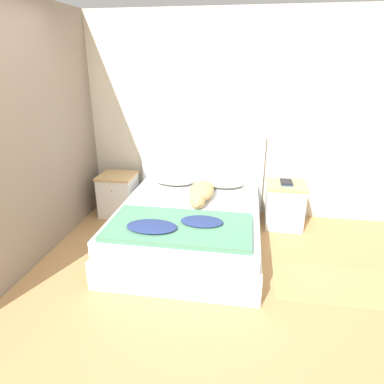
{
  "coord_description": "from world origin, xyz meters",
  "views": [
    {
      "loc": [
        0.7,
        -2.28,
        1.97
      ],
      "look_at": [
        0.11,
        1.27,
        0.58
      ],
      "focal_mm": 32.0,
      "sensor_mm": 36.0,
      "label": 1
    }
  ],
  "objects_px": {
    "bed": "(189,227)",
    "nightstand_left": "(119,194)",
    "nightstand_right": "(284,205)",
    "pillow_left": "(175,179)",
    "pillow_right": "(223,181)",
    "dog": "(201,192)",
    "book_stack": "(286,182)"
  },
  "relations": [
    {
      "from": "nightstand_left",
      "to": "pillow_right",
      "type": "bearing_deg",
      "value": 0.22
    },
    {
      "from": "nightstand_left",
      "to": "pillow_right",
      "type": "relative_size",
      "value": 1.01
    },
    {
      "from": "pillow_left",
      "to": "pillow_right",
      "type": "bearing_deg",
      "value": 0.0
    },
    {
      "from": "bed",
      "to": "nightstand_left",
      "type": "relative_size",
      "value": 3.42
    },
    {
      "from": "nightstand_left",
      "to": "book_stack",
      "type": "distance_m",
      "value": 2.19
    },
    {
      "from": "bed",
      "to": "book_stack",
      "type": "bearing_deg",
      "value": 32.86
    },
    {
      "from": "pillow_right",
      "to": "dog",
      "type": "relative_size",
      "value": 0.69
    },
    {
      "from": "nightstand_left",
      "to": "nightstand_right",
      "type": "height_order",
      "value": "same"
    },
    {
      "from": "bed",
      "to": "dog",
      "type": "xyz_separation_m",
      "value": [
        0.1,
        0.25,
        0.32
      ]
    },
    {
      "from": "nightstand_left",
      "to": "book_stack",
      "type": "xyz_separation_m",
      "value": [
        2.17,
        -0.0,
        0.3
      ]
    },
    {
      "from": "bed",
      "to": "pillow_right",
      "type": "height_order",
      "value": "pillow_right"
    },
    {
      "from": "nightstand_right",
      "to": "book_stack",
      "type": "distance_m",
      "value": 0.3
    },
    {
      "from": "bed",
      "to": "dog",
      "type": "height_order",
      "value": "dog"
    },
    {
      "from": "nightstand_left",
      "to": "nightstand_right",
      "type": "xyz_separation_m",
      "value": [
        2.18,
        0.0,
        0.0
      ]
    },
    {
      "from": "pillow_left",
      "to": "book_stack",
      "type": "xyz_separation_m",
      "value": [
        1.39,
        -0.01,
        0.03
      ]
    },
    {
      "from": "dog",
      "to": "nightstand_right",
      "type": "bearing_deg",
      "value": 24.42
    },
    {
      "from": "book_stack",
      "to": "dog",
      "type": "bearing_deg",
      "value": -155.69
    },
    {
      "from": "nightstand_right",
      "to": "book_stack",
      "type": "bearing_deg",
      "value": -137.54
    },
    {
      "from": "nightstand_right",
      "to": "dog",
      "type": "distance_m",
      "value": 1.12
    },
    {
      "from": "nightstand_right",
      "to": "pillow_right",
      "type": "height_order",
      "value": "pillow_right"
    },
    {
      "from": "bed",
      "to": "nightstand_right",
      "type": "distance_m",
      "value": 1.3
    },
    {
      "from": "pillow_right",
      "to": "bed",
      "type": "bearing_deg",
      "value": -113.34
    },
    {
      "from": "bed",
      "to": "pillow_right",
      "type": "bearing_deg",
      "value": 66.66
    },
    {
      "from": "pillow_right",
      "to": "book_stack",
      "type": "xyz_separation_m",
      "value": [
        0.78,
        -0.01,
        0.03
      ]
    },
    {
      "from": "pillow_right",
      "to": "book_stack",
      "type": "height_order",
      "value": "pillow_right"
    },
    {
      "from": "bed",
      "to": "dog",
      "type": "bearing_deg",
      "value": 69.22
    },
    {
      "from": "pillow_left",
      "to": "pillow_right",
      "type": "distance_m",
      "value": 0.61
    },
    {
      "from": "bed",
      "to": "nightstand_right",
      "type": "height_order",
      "value": "nightstand_right"
    },
    {
      "from": "bed",
      "to": "nightstand_left",
      "type": "distance_m",
      "value": 1.3
    },
    {
      "from": "bed",
      "to": "pillow_right",
      "type": "distance_m",
      "value": 0.83
    },
    {
      "from": "bed",
      "to": "nightstand_left",
      "type": "bearing_deg",
      "value": 147.09
    },
    {
      "from": "nightstand_left",
      "to": "book_stack",
      "type": "relative_size",
      "value": 2.68
    }
  ]
}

